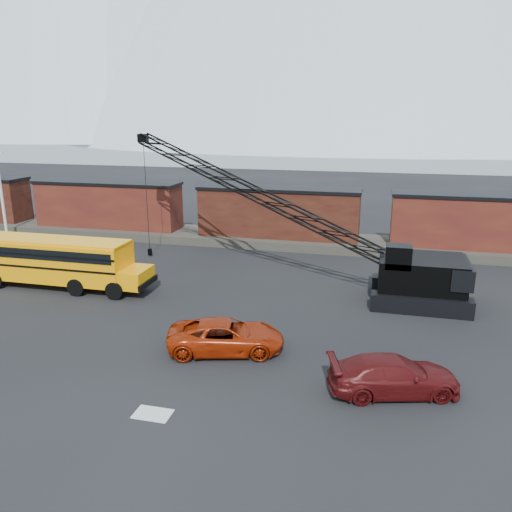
{
  "coord_description": "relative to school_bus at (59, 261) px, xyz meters",
  "views": [
    {
      "loc": [
        8.15,
        -18.84,
        10.78
      ],
      "look_at": [
        1.6,
        7.59,
        3.0
      ],
      "focal_mm": 35.0,
      "sensor_mm": 36.0,
      "label": 1
    }
  ],
  "objects": [
    {
      "name": "boxcar_mid",
      "position": [
        11.35,
        14.35,
        0.97
      ],
      "size": [
        13.7,
        3.1,
        4.17
      ],
      "color": "#4D2315",
      "rests_on": "gravel_berm"
    },
    {
      "name": "crawler_crane",
      "position": [
        11.78,
        5.34,
        3.81
      ],
      "size": [
        23.11,
        8.07,
        9.56
      ],
      "color": "black",
      "rests_on": "ground"
    },
    {
      "name": "maroon_suv",
      "position": [
        20.55,
        -7.92,
        -1.04
      ],
      "size": [
        5.59,
        3.51,
        1.51
      ],
      "primitive_type": "imported",
      "rotation": [
        0.0,
        0.0,
        1.86
      ],
      "color": "#500E0F",
      "rests_on": "ground"
    },
    {
      "name": "boxcar_east_near",
      "position": [
        27.35,
        14.35,
        0.97
      ],
      "size": [
        13.7,
        3.1,
        4.17
      ],
      "color": "#4A1515",
      "rests_on": "gravel_berm"
    },
    {
      "name": "boxcar_west_near",
      "position": [
        -4.65,
        14.35,
        0.97
      ],
      "size": [
        13.7,
        3.1,
        4.17
      ],
      "color": "#4A1515",
      "rests_on": "gravel_berm"
    },
    {
      "name": "gravel_berm",
      "position": [
        11.35,
        14.35,
        -1.44
      ],
      "size": [
        120.0,
        5.0,
        0.7
      ],
      "primitive_type": "cube",
      "color": "#4C483F",
      "rests_on": "ground"
    },
    {
      "name": "red_pickup",
      "position": [
        12.98,
        -6.03,
        -1.04
      ],
      "size": [
        5.89,
        3.84,
        1.51
      ],
      "primitive_type": "imported",
      "rotation": [
        0.0,
        0.0,
        1.84
      ],
      "color": "#A12407",
      "rests_on": "ground"
    },
    {
      "name": "utility_pole",
      "position": [
        -12.65,
        10.35,
        2.36
      ],
      "size": [
        1.4,
        0.24,
        8.0
      ],
      "color": "silver",
      "rests_on": "ground"
    },
    {
      "name": "ground",
      "position": [
        11.35,
        -7.65,
        -1.79
      ],
      "size": [
        160.0,
        160.0,
        0.0
      ],
      "primitive_type": "plane",
      "color": "black",
      "rests_on": "ground"
    },
    {
      "name": "school_bus",
      "position": [
        0.0,
        0.0,
        0.0
      ],
      "size": [
        11.65,
        2.65,
        3.19
      ],
      "color": "#FF9D05",
      "rests_on": "ground"
    },
    {
      "name": "snow_patch",
      "position": [
        11.85,
        -11.65,
        -1.78
      ],
      "size": [
        1.4,
        0.9,
        0.02
      ],
      "primitive_type": "cube",
      "color": "silver",
      "rests_on": "ground"
    }
  ]
}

